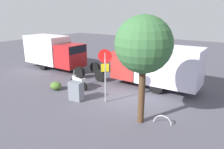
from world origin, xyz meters
name	(u,v)px	position (x,y,z in m)	size (l,w,h in m)	color
ground_plane	(120,98)	(0.00, 0.00, 0.00)	(60.00, 60.00, 0.00)	#474650
box_truck_near	(155,65)	(-0.98, -2.82, 1.59)	(7.24, 2.22, 2.86)	black
box_truck_far	(54,51)	(8.54, -2.68, 1.60)	(7.26, 2.36, 2.89)	black
motorcycle	(79,81)	(3.17, 0.14, 0.52)	(1.78, 0.71, 1.20)	black
stop_sign	(105,68)	(0.37, 1.03, 2.03)	(0.71, 0.33, 3.05)	#9E9EA3
street_tree	(144,45)	(-2.33, 2.00, 3.60)	(2.49, 2.49, 4.89)	#47301E
utility_cabinet	(76,91)	(1.94, 1.74, 0.55)	(0.78, 0.49, 1.11)	slate
bike_rack_hoop	(162,124)	(-3.26, 1.62, 0.00)	(0.85, 0.85, 0.05)	#B7B7BC
shrub_near_sign	(56,86)	(4.26, 1.19, 0.27)	(0.81, 0.66, 0.55)	#446327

